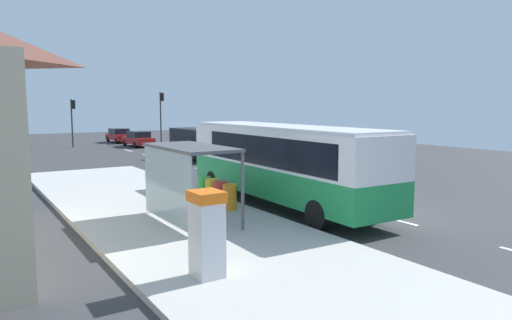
{
  "coord_description": "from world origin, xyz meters",
  "views": [
    {
      "loc": [
        -12.5,
        -11.97,
        3.99
      ],
      "look_at": [
        -1.0,
        5.96,
        1.5
      ],
      "focal_mm": 32.78,
      "sensor_mm": 36.0,
      "label": 1
    }
  ],
  "objects": [
    {
      "name": "recycling_bin_green",
      "position": [
        -4.2,
        4.86,
        0.66
      ],
      "size": [
        0.52,
        0.52,
        0.95
      ],
      "primitive_type": "cylinder",
      "color": "green",
      "rests_on": "sidewalk_platform"
    },
    {
      "name": "lane_stripe_seg_4",
      "position": [
        0.25,
        14.0,
        0.01
      ],
      "size": [
        0.16,
        2.2,
        0.01
      ],
      "primitive_type": "cube",
      "color": "silver",
      "rests_on": "ground"
    },
    {
      "name": "white_van",
      "position": [
        2.2,
        18.99,
        1.34
      ],
      "size": [
        2.11,
        5.24,
        2.3
      ],
      "color": "black",
      "rests_on": "ground"
    },
    {
      "name": "lane_stripe_seg_5",
      "position": [
        0.25,
        19.0,
        0.01
      ],
      "size": [
        0.16,
        2.2,
        0.01
      ],
      "primitive_type": "cube",
      "color": "silver",
      "rests_on": "ground"
    },
    {
      "name": "lane_stripe_seg_3",
      "position": [
        0.25,
        9.0,
        0.01
      ],
      "size": [
        0.16,
        2.2,
        0.01
      ],
      "primitive_type": "cube",
      "color": "silver",
      "rests_on": "ground"
    },
    {
      "name": "lane_stripe_seg_1",
      "position": [
        0.25,
        -1.0,
        0.01
      ],
      "size": [
        0.16,
        2.2,
        0.01
      ],
      "primitive_type": "cube",
      "color": "silver",
      "rests_on": "ground"
    },
    {
      "name": "sidewalk_platform",
      "position": [
        -6.4,
        2.0,
        0.09
      ],
      "size": [
        6.2,
        30.0,
        0.18
      ],
      "primitive_type": "cube",
      "color": "beige",
      "rests_on": "ground"
    },
    {
      "name": "traffic_light_far_side",
      "position": [
        -3.1,
        35.06,
        3.07
      ],
      "size": [
        0.49,
        0.28,
        4.58
      ],
      "color": "#2D2D2D",
      "rests_on": "ground"
    },
    {
      "name": "recycling_bin_orange",
      "position": [
        -4.2,
        2.76,
        0.66
      ],
      "size": [
        0.52,
        0.52,
        0.95
      ],
      "primitive_type": "cylinder",
      "color": "orange",
      "rests_on": "sidewalk_platform"
    },
    {
      "name": "ground_plane",
      "position": [
        0.0,
        14.0,
        -0.02
      ],
      "size": [
        56.0,
        92.0,
        0.04
      ],
      "primitive_type": "cube",
      "color": "#38383A"
    },
    {
      "name": "sedan_near",
      "position": [
        2.3,
        32.32,
        0.79
      ],
      "size": [
        1.95,
        4.45,
        1.52
      ],
      "color": "#A51919",
      "rests_on": "ground"
    },
    {
      "name": "lane_stripe_seg_6",
      "position": [
        0.25,
        24.0,
        0.01
      ],
      "size": [
        0.16,
        2.2,
        0.01
      ],
      "primitive_type": "cube",
      "color": "silver",
      "rests_on": "ground"
    },
    {
      "name": "sedan_far",
      "position": [
        2.3,
        38.5,
        0.79
      ],
      "size": [
        1.92,
        4.44,
        1.52
      ],
      "color": "#A51919",
      "rests_on": "ground"
    },
    {
      "name": "bus_shelter",
      "position": [
        -6.41,
        1.99,
        2.1
      ],
      "size": [
        1.8,
        4.0,
        2.5
      ],
      "color": "#4C4C51",
      "rests_on": "sidewalk_platform"
    },
    {
      "name": "recycling_bin_yellow",
      "position": [
        -4.2,
        4.16,
        0.66
      ],
      "size": [
        0.52,
        0.52,
        0.95
      ],
      "primitive_type": "cylinder",
      "color": "yellow",
      "rests_on": "sidewalk_platform"
    },
    {
      "name": "lane_stripe_seg_7",
      "position": [
        0.25,
        29.0,
        0.01
      ],
      "size": [
        0.16,
        2.2,
        0.01
      ],
      "primitive_type": "cube",
      "color": "silver",
      "rests_on": "ground"
    },
    {
      "name": "bus",
      "position": [
        -1.71,
        2.98,
        1.84
      ],
      "size": [
        2.81,
        11.07,
        3.21
      ],
      "color": "#1E8C47",
      "rests_on": "ground"
    },
    {
      "name": "lane_stripe_seg_2",
      "position": [
        0.25,
        4.0,
        0.01
      ],
      "size": [
        0.16,
        2.2,
        0.01
      ],
      "primitive_type": "cube",
      "color": "silver",
      "rests_on": "ground"
    },
    {
      "name": "recycling_bin_red",
      "position": [
        -4.2,
        3.46,
        0.66
      ],
      "size": [
        0.52,
        0.52,
        0.95
      ],
      "primitive_type": "cylinder",
      "color": "red",
      "rests_on": "sidewalk_platform"
    },
    {
      "name": "traffic_light_near_side",
      "position": [
        5.5,
        34.26,
        3.54
      ],
      "size": [
        0.49,
        0.28,
        5.36
      ],
      "color": "#2D2D2D",
      "rests_on": "ground"
    },
    {
      "name": "ticket_machine",
      "position": [
        -7.95,
        -2.86,
        1.17
      ],
      "size": [
        0.66,
        0.76,
        1.94
      ],
      "color": "silver",
      "rests_on": "sidewalk_platform"
    }
  ]
}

